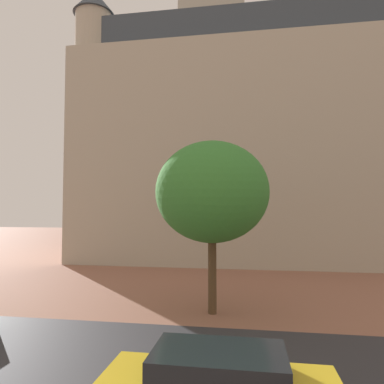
% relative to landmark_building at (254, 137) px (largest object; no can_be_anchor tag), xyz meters
% --- Properties ---
extents(ground_plane, '(120.00, 120.00, 0.00)m').
position_rel_landmark_building_xyz_m(ground_plane, '(-2.66, -19.78, -10.33)').
color(ground_plane, '#93604C').
extents(street_asphalt_strip, '(120.00, 7.42, 0.00)m').
position_rel_landmark_building_xyz_m(street_asphalt_strip, '(-2.66, -22.32, -10.33)').
color(street_asphalt_strip, '#2D2D33').
rests_on(street_asphalt_strip, ground_plane).
extents(landmark_building, '(29.16, 14.58, 37.05)m').
position_rel_landmark_building_xyz_m(landmark_building, '(0.00, 0.00, 0.00)').
color(landmark_building, '#B2A893').
rests_on(landmark_building, ground_plane).
extents(tree_curb_far, '(4.42, 4.42, 6.68)m').
position_rel_landmark_building_xyz_m(tree_curb_far, '(-2.00, -17.03, -5.65)').
color(tree_curb_far, '#4C3823').
rests_on(tree_curb_far, ground_plane).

